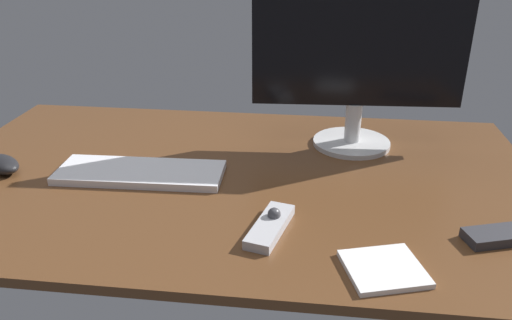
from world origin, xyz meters
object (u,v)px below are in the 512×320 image
object	(u,v)px
tv_remote	(507,235)
notepad	(384,269)
keyboard	(140,173)
monitor	(358,60)
media_remote	(270,225)
computer_mouse	(1,164)

from	to	relation	value
tv_remote	notepad	bearing A→B (deg)	-169.89
keyboard	notepad	world-z (taller)	keyboard
monitor	tv_remote	size ratio (longest dim) A/B	3.23
tv_remote	notepad	world-z (taller)	tv_remote
notepad	media_remote	bearing A→B (deg)	152.94
monitor	computer_mouse	size ratio (longest dim) A/B	4.54
computer_mouse	notepad	distance (cm)	88.64
tv_remote	computer_mouse	bearing A→B (deg)	154.09
computer_mouse	notepad	bearing A→B (deg)	13.74
monitor	keyboard	bearing A→B (deg)	-156.78
notepad	tv_remote	bearing A→B (deg)	27.90
notepad	keyboard	bearing A→B (deg)	150.47
computer_mouse	tv_remote	size ratio (longest dim) A/B	0.71
media_remote	notepad	bearing A→B (deg)	-103.15
keyboard	media_remote	bearing A→B (deg)	-32.80
keyboard	media_remote	distance (cm)	36.90
monitor	notepad	size ratio (longest dim) A/B	4.16
monitor	tv_remote	xyz separation A→B (cm)	(26.00, -41.12, -21.55)
monitor	keyboard	distance (cm)	58.56
media_remote	notepad	world-z (taller)	media_remote
monitor	media_remote	distance (cm)	51.25
keyboard	tv_remote	size ratio (longest dim) A/B	2.35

